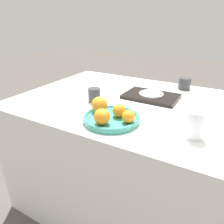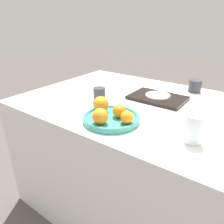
% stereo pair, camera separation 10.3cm
% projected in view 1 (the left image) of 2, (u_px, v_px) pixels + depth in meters
% --- Properties ---
extents(ground_plane, '(12.00, 12.00, 0.00)m').
position_uv_depth(ground_plane, '(132.00, 199.00, 1.61)').
color(ground_plane, '#4C4742').
extents(table, '(1.42, 0.97, 0.77)m').
position_uv_depth(table, '(134.00, 155.00, 1.46)').
color(table, white).
rests_on(table, ground_plane).
extents(fruit_platter, '(0.28, 0.28, 0.03)m').
position_uv_depth(fruit_platter, '(112.00, 118.00, 1.05)').
color(fruit_platter, teal).
rests_on(fruit_platter, table).
extents(orange_0, '(0.07, 0.07, 0.07)m').
position_uv_depth(orange_0, '(103.00, 117.00, 0.96)').
color(orange_0, orange).
rests_on(orange_0, fruit_platter).
extents(orange_1, '(0.06, 0.06, 0.06)m').
position_uv_depth(orange_1, '(119.00, 111.00, 1.04)').
color(orange_1, orange).
rests_on(orange_1, fruit_platter).
extents(orange_2, '(0.08, 0.08, 0.08)m').
position_uv_depth(orange_2, '(99.00, 105.00, 1.09)').
color(orange_2, orange).
rests_on(orange_2, fruit_platter).
extents(orange_3, '(0.06, 0.06, 0.06)m').
position_uv_depth(orange_3, '(128.00, 117.00, 0.98)').
color(orange_3, orange).
rests_on(orange_3, fruit_platter).
extents(water_glass, '(0.07, 0.07, 0.12)m').
position_uv_depth(water_glass, '(195.00, 125.00, 0.89)').
color(water_glass, silver).
rests_on(water_glass, table).
extents(serving_tray, '(0.33, 0.22, 0.02)m').
position_uv_depth(serving_tray, '(151.00, 96.00, 1.35)').
color(serving_tray, black).
rests_on(serving_tray, table).
extents(side_plate, '(0.15, 0.15, 0.01)m').
position_uv_depth(side_plate, '(151.00, 94.00, 1.35)').
color(side_plate, white).
rests_on(side_plate, serving_tray).
extents(cup_0, '(0.07, 0.07, 0.08)m').
position_uv_depth(cup_0, '(94.00, 95.00, 1.28)').
color(cup_0, '#333338').
rests_on(cup_0, table).
extents(cup_1, '(0.08, 0.08, 0.08)m').
position_uv_depth(cup_1, '(184.00, 84.00, 1.50)').
color(cup_1, '#333338').
rests_on(cup_1, table).
extents(napkin, '(0.10, 0.10, 0.01)m').
position_uv_depth(napkin, '(54.00, 90.00, 1.49)').
color(napkin, silver).
rests_on(napkin, table).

